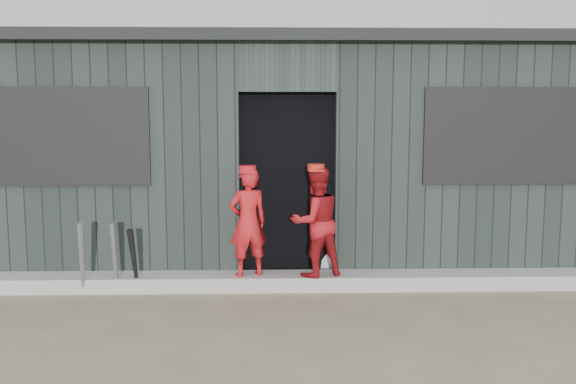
{
  "coord_description": "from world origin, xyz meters",
  "views": [
    {
      "loc": [
        -0.17,
        -4.57,
        1.84
      ],
      "look_at": [
        0.0,
        1.8,
        1.0
      ],
      "focal_mm": 40.0,
      "sensor_mm": 36.0,
      "label": 1
    }
  ],
  "objects_px": {
    "bat_right": "(134,261)",
    "player_red_right": "(316,222)",
    "bat_mid": "(115,258)",
    "player_grey_back": "(337,219)",
    "bat_left": "(82,259)",
    "player_red_left": "(248,222)",
    "dugout": "(284,152)"
  },
  "relations": [
    {
      "from": "bat_right",
      "to": "player_red_right",
      "type": "relative_size",
      "value": 0.62
    },
    {
      "from": "bat_mid",
      "to": "player_grey_back",
      "type": "xyz_separation_m",
      "value": [
        2.26,
        0.62,
        0.27
      ]
    },
    {
      "from": "bat_left",
      "to": "player_red_left",
      "type": "distance_m",
      "value": 1.65
    },
    {
      "from": "bat_mid",
      "to": "player_red_right",
      "type": "bearing_deg",
      "value": 2.29
    },
    {
      "from": "bat_right",
      "to": "player_red_left",
      "type": "relative_size",
      "value": 0.63
    },
    {
      "from": "bat_mid",
      "to": "player_grey_back",
      "type": "bearing_deg",
      "value": 15.3
    },
    {
      "from": "dugout",
      "to": "player_red_left",
      "type": "bearing_deg",
      "value": -103.15
    },
    {
      "from": "player_red_left",
      "to": "bat_left",
      "type": "bearing_deg",
      "value": -12.73
    },
    {
      "from": "bat_right",
      "to": "bat_mid",
      "type": "bearing_deg",
      "value": 175.27
    },
    {
      "from": "player_grey_back",
      "to": "dugout",
      "type": "relative_size",
      "value": 0.15
    },
    {
      "from": "player_red_right",
      "to": "player_grey_back",
      "type": "distance_m",
      "value": 0.61
    },
    {
      "from": "bat_right",
      "to": "dugout",
      "type": "xyz_separation_m",
      "value": [
        1.53,
        1.85,
        0.95
      ]
    },
    {
      "from": "bat_right",
      "to": "bat_left",
      "type": "bearing_deg",
      "value": -170.86
    },
    {
      "from": "player_red_left",
      "to": "bat_mid",
      "type": "bearing_deg",
      "value": -15.17
    },
    {
      "from": "player_red_left",
      "to": "dugout",
      "type": "bearing_deg",
      "value": -123.14
    },
    {
      "from": "player_red_left",
      "to": "dugout",
      "type": "xyz_separation_m",
      "value": [
        0.4,
        1.72,
        0.59
      ]
    },
    {
      "from": "player_red_left",
      "to": "player_red_right",
      "type": "xyz_separation_m",
      "value": [
        0.68,
        -0.03,
        0.01
      ]
    },
    {
      "from": "player_grey_back",
      "to": "bat_mid",
      "type": "bearing_deg",
      "value": 9.54
    },
    {
      "from": "bat_mid",
      "to": "player_red_right",
      "type": "distance_m",
      "value": 2.03
    },
    {
      "from": "bat_right",
      "to": "player_red_left",
      "type": "bearing_deg",
      "value": 6.44
    },
    {
      "from": "bat_left",
      "to": "player_grey_back",
      "type": "height_order",
      "value": "player_grey_back"
    },
    {
      "from": "dugout",
      "to": "player_grey_back",
      "type": "bearing_deg",
      "value": -65.77
    },
    {
      "from": "player_red_right",
      "to": "dugout",
      "type": "height_order",
      "value": "dugout"
    },
    {
      "from": "player_red_right",
      "to": "player_grey_back",
      "type": "relative_size",
      "value": 0.87
    },
    {
      "from": "dugout",
      "to": "bat_mid",
      "type": "bearing_deg",
      "value": -133.15
    },
    {
      "from": "player_grey_back",
      "to": "bat_left",
      "type": "bearing_deg",
      "value": 9.83
    },
    {
      "from": "bat_left",
      "to": "player_red_left",
      "type": "xyz_separation_m",
      "value": [
        1.61,
        0.21,
        0.32
      ]
    },
    {
      "from": "bat_left",
      "to": "dugout",
      "type": "height_order",
      "value": "dugout"
    },
    {
      "from": "player_red_right",
      "to": "dugout",
      "type": "xyz_separation_m",
      "value": [
        -0.28,
        1.75,
        0.58
      ]
    },
    {
      "from": "player_red_right",
      "to": "dugout",
      "type": "relative_size",
      "value": 0.13
    },
    {
      "from": "bat_left",
      "to": "bat_right",
      "type": "xyz_separation_m",
      "value": [
        0.49,
        0.08,
        -0.04
      ]
    },
    {
      "from": "player_red_right",
      "to": "dugout",
      "type": "distance_m",
      "value": 1.87
    }
  ]
}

